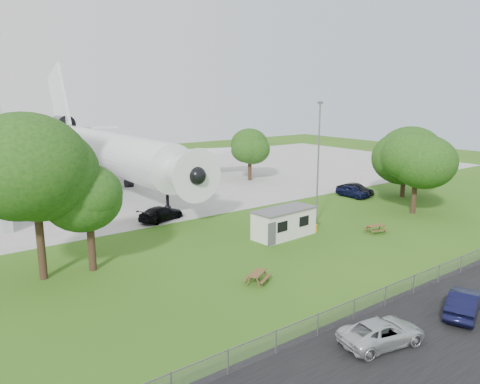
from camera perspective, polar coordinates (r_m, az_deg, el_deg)
ground at (r=38.30m, az=7.40°, el=-7.86°), size 160.00×160.00×0.00m
asphalt_strip at (r=31.17m, az=24.84°, el=-13.75°), size 120.00×8.00×0.02m
concrete_apron at (r=69.66m, az=-14.97°, el=0.94°), size 120.00×46.00×0.03m
airliner at (r=66.16m, az=-16.12°, el=4.92°), size 46.36×47.73×17.69m
site_cabin at (r=43.01m, az=5.40°, el=-3.73°), size 6.83×3.08×2.62m
picnic_west at (r=33.17m, az=2.14°, el=-11.01°), size 2.31×2.20×0.76m
picnic_east at (r=46.01m, az=16.18°, el=-4.82°), size 2.12×1.91×0.76m
fence at (r=32.74m, az=19.35°, el=-12.05°), size 58.00×0.04×1.30m
lamp_mast at (r=46.75m, az=9.50°, el=3.31°), size 0.16×0.16×12.00m
tree_west_big at (r=34.65m, az=-23.80°, el=2.13°), size 9.24×9.24×12.26m
tree_west_small at (r=35.50m, az=-18.01°, el=-0.86°), size 5.94×5.94×8.41m
tree_east_front at (r=53.59m, az=20.77°, el=3.87°), size 7.61×7.61×9.88m
tree_east_back at (r=61.91m, az=19.50°, el=4.25°), size 8.19×8.19×9.39m
tree_far_apron at (r=69.49m, az=1.21°, el=5.36°), size 5.68×5.68×7.70m
car_centre_sedan at (r=31.45m, az=25.65°, el=-12.10°), size 4.89×3.11×1.52m
car_west_estate at (r=26.64m, az=16.92°, el=-16.09°), size 5.13×3.11×1.33m
car_ne_hatch at (r=60.58m, az=13.50°, el=0.09°), size 1.80×4.42×1.50m
car_ne_sedan at (r=61.57m, az=13.90°, el=0.27°), size 2.28×4.77×1.51m
car_apron_van at (r=48.79m, az=-9.60°, el=-2.63°), size 5.54×3.55×1.50m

